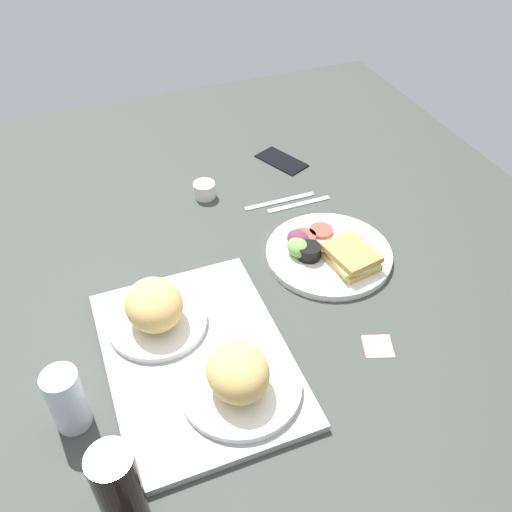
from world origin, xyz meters
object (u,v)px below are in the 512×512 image
at_px(drinking_glass, 67,400).
at_px(sticky_note, 378,346).
at_px(fork, 299,204).
at_px(soda_bottle, 120,493).
at_px(bread_plate_near, 239,377).
at_px(serving_tray, 197,357).
at_px(cell_phone, 282,160).
at_px(bread_plate_far, 155,310).
at_px(plate_with_salad, 328,252).
at_px(espresso_cup, 204,190).
at_px(knife, 280,201).

bearing_deg(drinking_glass, sticky_note, -94.62).
bearing_deg(fork, soda_bottle, 48.23).
relative_size(bread_plate_near, drinking_glass, 1.73).
bearing_deg(drinking_glass, bread_plate_near, -100.80).
distance_m(serving_tray, bread_plate_near, 0.12).
xyz_separation_m(bread_plate_near, sticky_note, (0.01, -0.29, -0.05)).
bearing_deg(cell_phone, bread_plate_far, 111.44).
distance_m(bread_plate_near, sticky_note, 0.29).
bearing_deg(bread_plate_far, plate_with_salad, -80.07).
xyz_separation_m(bread_plate_near, espresso_cup, (0.60, -0.12, -0.03)).
bearing_deg(cell_phone, serving_tray, 119.90).
relative_size(drinking_glass, espresso_cup, 2.25).
bearing_deg(drinking_glass, espresso_cup, -36.36).
distance_m(cell_phone, sticky_note, 0.68).
bearing_deg(drinking_glass, serving_tray, -78.07).
height_order(soda_bottle, cell_phone, soda_bottle).
distance_m(serving_tray, knife, 0.53).
distance_m(bread_plate_far, knife, 0.50).
xyz_separation_m(bread_plate_far, knife, (0.31, -0.39, -0.06)).
distance_m(plate_with_salad, soda_bottle, 0.69).
relative_size(espresso_cup, cell_phone, 0.39).
xyz_separation_m(serving_tray, bread_plate_far, (0.10, 0.05, 0.05)).
relative_size(drinking_glass, knife, 0.66).
bearing_deg(serving_tray, fork, -45.39).
bearing_deg(knife, fork, 143.33).
bearing_deg(sticky_note, serving_tray, 74.10).
height_order(drinking_glass, cell_phone, drinking_glass).
bearing_deg(bread_plate_far, soda_bottle, 159.81).
xyz_separation_m(plate_with_salad, sticky_note, (-0.27, 0.02, -0.02)).
distance_m(fork, knife, 0.05).
distance_m(fork, cell_phone, 0.21).
bearing_deg(espresso_cup, sticky_note, -164.51).
relative_size(bread_plate_near, sticky_note, 3.89).
relative_size(plate_with_salad, drinking_glass, 2.26).
bearing_deg(bread_plate_near, knife, -30.11).
xyz_separation_m(fork, knife, (0.03, 0.04, 0.00)).
height_order(plate_with_salad, soda_bottle, soda_bottle).
xyz_separation_m(serving_tray, knife, (0.41, -0.34, -0.01)).
bearing_deg(bread_plate_far, bread_plate_near, -154.17).
xyz_separation_m(bread_plate_far, cell_phone, (0.48, -0.47, -0.05)).
distance_m(bread_plate_near, fork, 0.59).
height_order(fork, knife, same).
distance_m(drinking_glass, knife, 0.74).
distance_m(bread_plate_near, knife, 0.59).
bearing_deg(espresso_cup, fork, -119.69).
bearing_deg(knife, serving_tray, 50.14).
height_order(serving_tray, sticky_note, serving_tray).
distance_m(soda_bottle, espresso_cup, 0.83).
relative_size(knife, sticky_note, 3.39).
distance_m(bread_plate_far, drinking_glass, 0.24).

